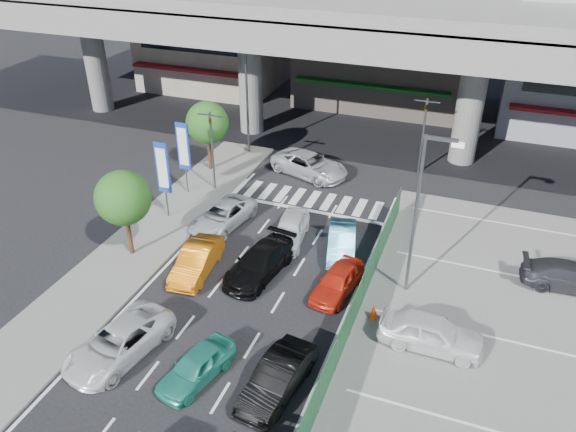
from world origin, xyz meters
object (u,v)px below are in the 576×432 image
at_px(street_lamp_left, 249,89).
at_px(street_lamp_right, 421,204).
at_px(signboard_near, 163,170).
at_px(kei_truck_front_right, 342,241).
at_px(traffic_light_right, 425,117).
at_px(wagon_silver_front_left, 223,216).
at_px(taxi_teal_mid, 197,366).
at_px(signboard_far, 184,149).
at_px(sedan_white_mid_left, 119,342).
at_px(sedan_white_front_mid, 290,230).
at_px(hatch_black_mid_right, 278,378).
at_px(parked_sedan_dgrey, 570,276).
at_px(taxi_orange_left, 197,261).
at_px(tree_near, 123,198).
at_px(traffic_cone, 374,311).
at_px(sedan_black_mid, 260,263).
at_px(parked_sedan_white, 432,333).
at_px(crossing_wagon_silver, 310,165).
at_px(tree_far, 207,123).
at_px(taxi_orange_right, 337,281).
at_px(traffic_light_left, 211,132).

bearing_deg(street_lamp_left, street_lamp_right, -41.63).
bearing_deg(signboard_near, kei_truck_front_right, 0.38).
height_order(traffic_light_right, wagon_silver_front_left, traffic_light_right).
distance_m(taxi_teal_mid, kei_truck_front_right, 10.86).
bearing_deg(kei_truck_front_right, signboard_far, 151.37).
distance_m(sedan_white_mid_left, sedan_white_front_mid, 11.14).
relative_size(hatch_black_mid_right, parked_sedan_dgrey, 0.95).
xyz_separation_m(taxi_teal_mid, taxi_orange_left, (-3.35, 6.22, 0.07)).
relative_size(signboard_far, taxi_orange_left, 1.12).
xyz_separation_m(tree_near, wagon_silver_front_left, (3.19, 4.33, -2.75)).
bearing_deg(hatch_black_mid_right, traffic_cone, 73.04).
relative_size(traffic_light_right, sedan_black_mid, 1.09).
height_order(street_lamp_right, signboard_far, street_lamp_right).
distance_m(traffic_light_right, kei_truck_front_right, 11.64).
bearing_deg(parked_sedan_white, taxi_orange_left, 84.38).
xyz_separation_m(sedan_white_mid_left, taxi_teal_mid, (3.57, -0.01, -0.07)).
height_order(signboard_near, sedan_black_mid, signboard_near).
relative_size(sedan_black_mid, crossing_wagon_silver, 0.90).
bearing_deg(parked_sedan_white, street_lamp_left, 44.76).
relative_size(street_lamp_left, kei_truck_front_right, 2.00).
relative_size(tree_far, parked_sedan_white, 1.10).
height_order(sedan_black_mid, traffic_cone, sedan_black_mid).
xyz_separation_m(sedan_black_mid, kei_truck_front_right, (3.27, 3.29, -0.03)).
distance_m(traffic_light_right, wagon_silver_front_left, 14.54).
distance_m(signboard_near, parked_sedan_white, 16.90).
height_order(signboard_far, sedan_white_front_mid, signboard_far).
xyz_separation_m(signboard_far, taxi_orange_right, (11.55, -6.27, -2.42)).
relative_size(wagon_silver_front_left, crossing_wagon_silver, 0.86).
xyz_separation_m(street_lamp_left, kei_truck_front_right, (9.55, -9.94, -4.11)).
height_order(street_lamp_right, taxi_orange_left, street_lamp_right).
xyz_separation_m(signboard_near, sedan_white_mid_left, (3.95, -10.39, -2.38)).
distance_m(crossing_wagon_silver, traffic_cone, 14.65).
relative_size(hatch_black_mid_right, sedan_black_mid, 0.88).
height_order(tree_far, taxi_orange_right, tree_far).
bearing_deg(wagon_silver_front_left, traffic_light_left, 132.56).
height_order(taxi_orange_left, crossing_wagon_silver, crossing_wagon_silver).
relative_size(street_lamp_left, wagon_silver_front_left, 1.76).
bearing_deg(traffic_light_right, tree_near, -129.81).
xyz_separation_m(wagon_silver_front_left, parked_sedan_dgrey, (18.06, 0.56, 0.07)).
relative_size(kei_truck_front_right, parked_sedan_dgrey, 0.90).
bearing_deg(parked_sedan_dgrey, signboard_near, 87.88).
relative_size(tree_near, taxi_orange_right, 1.27).
bearing_deg(wagon_silver_front_left, taxi_orange_left, -70.80).
relative_size(street_lamp_right, crossing_wagon_silver, 1.51).
xyz_separation_m(taxi_teal_mid, wagon_silver_front_left, (-4.12, 10.73, 0.02)).
bearing_deg(signboard_far, tree_far, 93.26).
relative_size(traffic_light_right, hatch_black_mid_right, 1.24).
bearing_deg(tree_far, taxi_orange_left, -65.98).
distance_m(street_lamp_left, sedan_black_mid, 15.20).
xyz_separation_m(sedan_black_mid, crossing_wagon_silver, (-1.22, 11.38, 0.04)).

